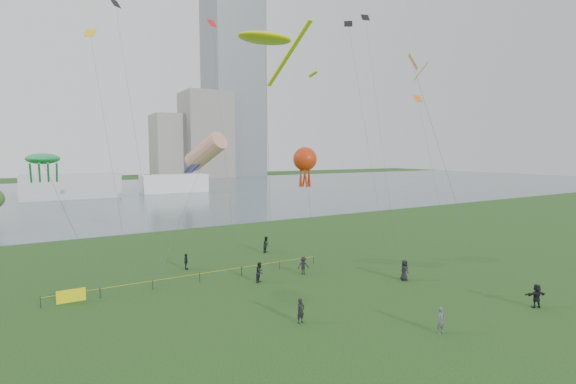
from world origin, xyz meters
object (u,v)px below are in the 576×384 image
kite_flyer (441,320)px  kite_octopus (305,160)px  kite_stingray (265,39)px  fence (126,287)px

kite_flyer → kite_octopus: (2.27, 19.44, 9.74)m
kite_flyer → kite_octopus: 21.86m
kite_stingray → kite_octopus: kite_stingray is taller
fence → kite_octopus: (18.13, 1.74, 10.03)m
fence → kite_flyer: 23.77m
fence → kite_octopus: bearing=5.5°
kite_stingray → kite_octopus: bearing=-6.8°
kite_stingray → fence: bearing=162.4°
fence → kite_flyer: size_ratio=14.38×
kite_flyer → kite_stingray: (-2.86, 18.24, 20.91)m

